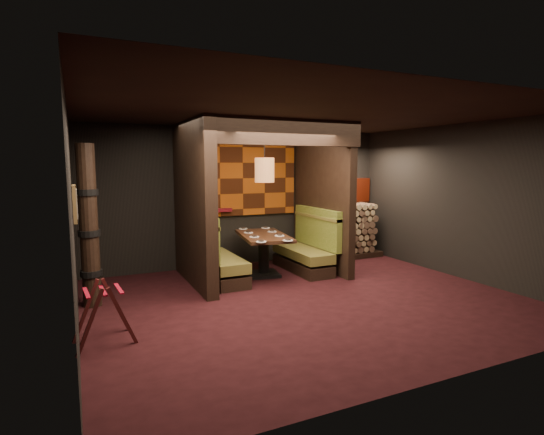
{
  "coord_description": "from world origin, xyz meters",
  "views": [
    {
      "loc": [
        -3.21,
        -5.59,
        2.08
      ],
      "look_at": [
        0.0,
        1.3,
        1.15
      ],
      "focal_mm": 28.0,
      "sensor_mm": 36.0,
      "label": 1
    }
  ],
  "objects": [
    {
      "name": "floor",
      "position": [
        0.0,
        0.0,
        -0.01
      ],
      "size": [
        6.5,
        5.5,
        0.02
      ],
      "primitive_type": "cube",
      "color": "black",
      "rests_on": "ground"
    },
    {
      "name": "ceiling",
      "position": [
        0.0,
        0.0,
        2.86
      ],
      "size": [
        6.5,
        5.5,
        0.02
      ],
      "primitive_type": "cube",
      "color": "black",
      "rests_on": "ground"
    },
    {
      "name": "wall_back",
      "position": [
        0.0,
        2.76,
        1.43
      ],
      "size": [
        6.5,
        0.02,
        2.85
      ],
      "primitive_type": "cube",
      "color": "black",
      "rests_on": "ground"
    },
    {
      "name": "wall_front",
      "position": [
        0.0,
        -2.76,
        1.43
      ],
      "size": [
        6.5,
        0.02,
        2.85
      ],
      "primitive_type": "cube",
      "color": "black",
      "rests_on": "ground"
    },
    {
      "name": "wall_left",
      "position": [
        -3.26,
        0.0,
        1.43
      ],
      "size": [
        0.02,
        5.5,
        2.85
      ],
      "primitive_type": "cube",
      "color": "black",
      "rests_on": "ground"
    },
    {
      "name": "wall_right",
      "position": [
        3.26,
        0.0,
        1.43
      ],
      "size": [
        0.02,
        5.5,
        2.85
      ],
      "primitive_type": "cube",
      "color": "black",
      "rests_on": "ground"
    },
    {
      "name": "partition_left",
      "position": [
        -1.35,
        1.65,
        1.43
      ],
      "size": [
        0.2,
        2.2,
        2.85
      ],
      "primitive_type": "cube",
      "color": "black",
      "rests_on": "floor"
    },
    {
      "name": "partition_right",
      "position": [
        1.3,
        1.7,
        1.43
      ],
      "size": [
        0.15,
        2.1,
        2.85
      ],
      "primitive_type": "cube",
      "color": "black",
      "rests_on": "floor"
    },
    {
      "name": "header_beam",
      "position": [
        -0.02,
        0.7,
        2.63
      ],
      "size": [
        2.85,
        0.18,
        0.44
      ],
      "primitive_type": "cube",
      "color": "black",
      "rests_on": "partition_left"
    },
    {
      "name": "tapa_back_panel",
      "position": [
        -0.02,
        2.71,
        1.82
      ],
      "size": [
        2.4,
        0.06,
        1.55
      ],
      "primitive_type": "cube",
      "color": "#94420E",
      "rests_on": "wall_back"
    },
    {
      "name": "tapa_side_panel",
      "position": [
        -1.23,
        1.82,
        1.85
      ],
      "size": [
        0.04,
        1.85,
        1.45
      ],
      "primitive_type": "cube",
      "color": "#94420E",
      "rests_on": "partition_left"
    },
    {
      "name": "lacquer_shelf",
      "position": [
        -0.6,
        2.65,
        1.18
      ],
      "size": [
        0.6,
        0.12,
        0.07
      ],
      "primitive_type": "cube",
      "color": "maroon",
      "rests_on": "wall_back"
    },
    {
      "name": "booth_bench_left",
      "position": [
        -0.96,
        1.65,
        0.4
      ],
      "size": [
        0.68,
        1.6,
        1.14
      ],
      "color": "black",
      "rests_on": "floor"
    },
    {
      "name": "booth_bench_right",
      "position": [
        0.93,
        1.65,
        0.4
      ],
      "size": [
        0.68,
        1.6,
        1.14
      ],
      "color": "black",
      "rests_on": "floor"
    },
    {
      "name": "dining_table",
      "position": [
        -0.03,
        1.62,
        0.56
      ],
      "size": [
        1.06,
        1.62,
        0.8
      ],
      "color": "black",
      "rests_on": "floor"
    },
    {
      "name": "place_settings",
      "position": [
        -0.03,
        1.62,
        0.81
      ],
      "size": [
        0.91,
        1.79,
        0.03
      ],
      "color": "white",
      "rests_on": "dining_table"
    },
    {
      "name": "pendant_lamp",
      "position": [
        -0.03,
        1.57,
        2.0
      ],
      "size": [
        0.36,
        0.36,
        1.08
      ],
      "color": "#965D32",
      "rests_on": "ceiling"
    },
    {
      "name": "framed_picture",
      "position": [
        -3.22,
        0.1,
        1.62
      ],
      "size": [
        0.05,
        0.36,
        0.46
      ],
      "color": "olive",
      "rests_on": "wall_left"
    },
    {
      "name": "luggage_rack",
      "position": [
        -2.97,
        -0.36,
        0.38
      ],
      "size": [
        0.73,
        0.54,
        0.76
      ],
      "color": "#481616",
      "rests_on": "floor"
    },
    {
      "name": "totem_column",
      "position": [
        -3.05,
        1.1,
        1.19
      ],
      "size": [
        0.31,
        0.31,
        2.4
      ],
      "color": "black",
      "rests_on": "floor"
    },
    {
      "name": "firewood_stack",
      "position": [
        2.29,
        2.35,
        0.61
      ],
      "size": [
        1.73,
        0.7,
        1.22
      ],
      "color": "black",
      "rests_on": "floor"
    },
    {
      "name": "mosaic_header",
      "position": [
        2.29,
        2.68,
        1.5
      ],
      "size": [
        1.83,
        0.1,
        0.56
      ],
      "primitive_type": "cube",
      "color": "maroon",
      "rests_on": "wall_back"
    },
    {
      "name": "bay_front_post",
      "position": [
        1.39,
        1.96,
        1.43
      ],
      "size": [
        0.08,
        0.08,
        2.85
      ],
      "primitive_type": "cube",
      "color": "black",
      "rests_on": "floor"
    }
  ]
}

